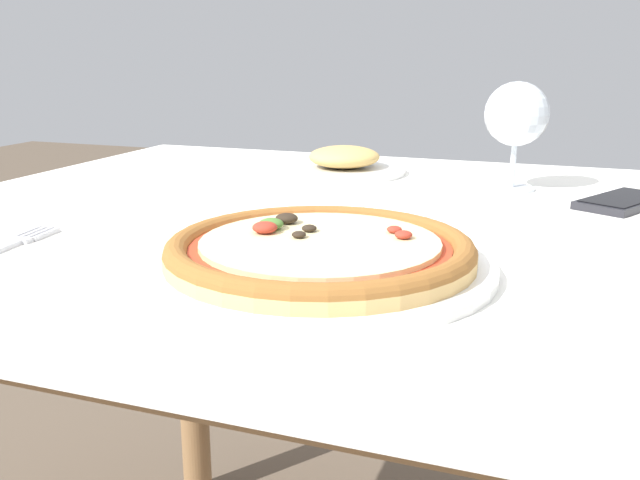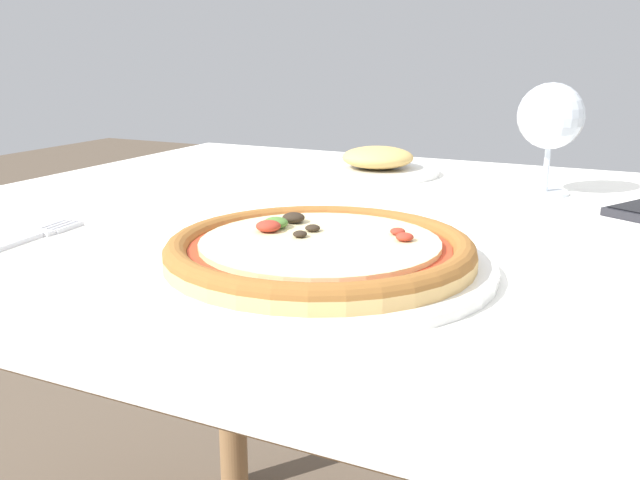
% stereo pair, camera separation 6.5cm
% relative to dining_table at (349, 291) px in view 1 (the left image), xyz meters
% --- Properties ---
extents(dining_table, '(1.14, 0.97, 0.74)m').
position_rel_dining_table_xyz_m(dining_table, '(0.00, 0.00, 0.00)').
color(dining_table, '#997047').
rests_on(dining_table, ground_plane).
extents(pizza_plate, '(0.32, 0.32, 0.04)m').
position_rel_dining_table_xyz_m(pizza_plate, '(0.04, -0.22, 0.11)').
color(pizza_plate, white).
rests_on(pizza_plate, dining_table).
extents(fork, '(0.04, 0.17, 0.00)m').
position_rel_dining_table_xyz_m(fork, '(-0.29, -0.26, 0.10)').
color(fork, silver).
rests_on(fork, dining_table).
extents(wine_glass_far_left, '(0.09, 0.09, 0.15)m').
position_rel_dining_table_xyz_m(wine_glass_far_left, '(0.17, 0.24, 0.20)').
color(wine_glass_far_left, silver).
rests_on(wine_glass_far_left, dining_table).
extents(cell_phone, '(0.13, 0.16, 0.01)m').
position_rel_dining_table_xyz_m(cell_phone, '(0.31, 0.18, 0.10)').
color(cell_phone, '#232328').
rests_on(cell_phone, dining_table).
extents(side_plate, '(0.20, 0.20, 0.04)m').
position_rel_dining_table_xyz_m(side_plate, '(-0.10, 0.28, 0.11)').
color(side_plate, white).
rests_on(side_plate, dining_table).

